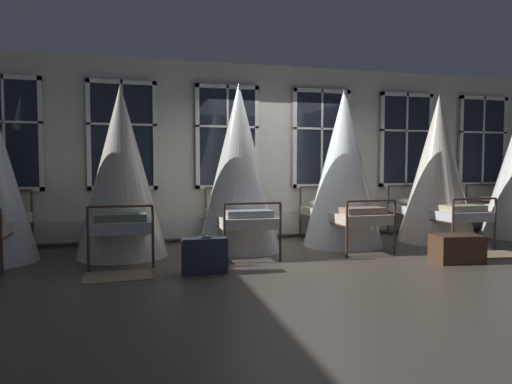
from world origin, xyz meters
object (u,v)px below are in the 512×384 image
cot_fourth (343,171)px  suitcase_dark (205,255)px  cot_second (122,174)px  cot_third (239,170)px  travel_trunk (457,249)px  cot_fifth (438,171)px

cot_fourth → suitcase_dark: cot_fourth is taller
cot_second → suitcase_dark: size_ratio=4.45×
cot_third → suitcase_dark: size_ratio=4.63×
cot_second → cot_third: 1.76m
cot_second → cot_third: cot_third is taller
cot_second → suitcase_dark: cot_second is taller
cot_third → cot_fourth: bearing=-89.8°
cot_second → travel_trunk: bearing=-110.9°
cot_second → travel_trunk: cot_second is taller
cot_second → cot_fifth: bearing=-91.1°
cot_fourth → cot_fifth: cot_fourth is taller
cot_third → suitcase_dark: cot_third is taller
travel_trunk → cot_third: bearing=148.9°
travel_trunk → suitcase_dark: bearing=176.2°
cot_third → suitcase_dark: (-0.74, -1.41, -1.04)m
cot_fourth → cot_fifth: bearing=-92.8°
cot_fifth → travel_trunk: cot_fifth is taller
travel_trunk → cot_fifth: bearing=62.2°
cot_second → cot_third: bearing=-90.3°
cot_third → cot_fifth: bearing=-90.4°
cot_second → cot_fifth: (5.32, -0.01, 0.03)m
cot_second → cot_third: (1.76, 0.02, 0.05)m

